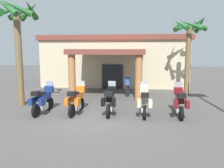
% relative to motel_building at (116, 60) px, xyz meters
% --- Properties ---
extents(ground_plane, '(80.00, 80.00, 0.00)m').
position_rel_motel_building_xyz_m(ground_plane, '(0.02, -11.72, -2.34)').
color(ground_plane, '#514F4C').
extents(motel_building, '(13.43, 11.49, 4.60)m').
position_rel_motel_building_xyz_m(motel_building, '(0.00, 0.00, 0.00)').
color(motel_building, beige).
rests_on(motel_building, ground_plane).
extents(motorcycle_blue, '(0.72, 2.21, 1.61)m').
position_rel_motel_building_xyz_m(motorcycle_blue, '(-2.65, -11.24, -1.64)').
color(motorcycle_blue, black).
rests_on(motorcycle_blue, ground_plane).
extents(motorcycle_orange, '(0.72, 2.21, 1.61)m').
position_rel_motel_building_xyz_m(motorcycle_orange, '(-0.92, -11.06, -1.64)').
color(motorcycle_orange, black).
rests_on(motorcycle_orange, ground_plane).
extents(motorcycle_black, '(0.70, 2.21, 1.61)m').
position_rel_motel_building_xyz_m(motorcycle_black, '(0.82, -10.96, -1.64)').
color(motorcycle_black, black).
rests_on(motorcycle_black, ground_plane).
extents(motorcycle_cream, '(0.70, 2.21, 1.61)m').
position_rel_motel_building_xyz_m(motorcycle_cream, '(2.55, -11.00, -1.64)').
color(motorcycle_cream, black).
rests_on(motorcycle_cream, ground_plane).
extents(motorcycle_maroon, '(0.72, 2.21, 1.61)m').
position_rel_motel_building_xyz_m(motorcycle_maroon, '(4.29, -10.96, -1.64)').
color(motorcycle_maroon, black).
rests_on(motorcycle_maroon, ground_plane).
extents(pedestrian, '(0.38, 0.42, 1.64)m').
position_rel_motel_building_xyz_m(pedestrian, '(1.48, -6.26, -1.39)').
color(pedestrian, black).
rests_on(pedestrian, ground_plane).
extents(palm_tree_near_portico, '(2.48, 2.45, 5.71)m').
position_rel_motel_building_xyz_m(palm_tree_near_portico, '(5.76, -5.33, 1.83)').
color(palm_tree_near_portico, brown).
rests_on(palm_tree_near_portico, ground_plane).
extents(palm_tree_roadside, '(2.56, 2.59, 6.23)m').
position_rel_motel_building_xyz_m(palm_tree_roadside, '(-4.67, -9.70, 2.23)').
color(palm_tree_roadside, brown).
rests_on(palm_tree_roadside, ground_plane).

